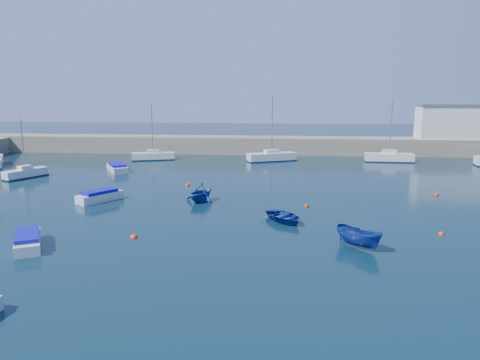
# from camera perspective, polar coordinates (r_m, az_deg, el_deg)

# --- Properties ---
(ground) EXTENTS (220.00, 220.00, 0.00)m
(ground) POSITION_cam_1_polar(r_m,az_deg,el_deg) (29.54, -3.22, -9.04)
(ground) COLOR #0B2432
(ground) RESTS_ON ground
(back_wall) EXTENTS (96.00, 4.50, 2.60)m
(back_wall) POSITION_cam_1_polar(r_m,az_deg,el_deg) (74.09, 1.70, 4.27)
(back_wall) COLOR gray
(back_wall) RESTS_ON ground
(harbor_office) EXTENTS (10.00, 4.00, 5.00)m
(harbor_office) POSITION_cam_1_polar(r_m,az_deg,el_deg) (78.10, 24.42, 6.44)
(harbor_office) COLOR silver
(harbor_office) RESTS_ON back_wall
(sailboat_3) EXTENTS (3.64, 5.04, 6.74)m
(sailboat_3) POSITION_cam_1_polar(r_m,az_deg,el_deg) (59.22, -24.69, 0.78)
(sailboat_3) COLOR silver
(sailboat_3) RESTS_ON ground
(sailboat_5) EXTENTS (6.22, 3.34, 7.94)m
(sailboat_5) POSITION_cam_1_polar(r_m,az_deg,el_deg) (68.36, -10.55, 2.91)
(sailboat_5) COLOR silver
(sailboat_5) RESTS_ON ground
(sailboat_6) EXTENTS (7.09, 4.46, 9.07)m
(sailboat_6) POSITION_cam_1_polar(r_m,az_deg,el_deg) (66.36, 3.87, 2.87)
(sailboat_6) COLOR silver
(sailboat_6) RESTS_ON ground
(sailboat_7) EXTENTS (6.66, 2.18, 8.74)m
(sailboat_7) POSITION_cam_1_polar(r_m,az_deg,el_deg) (68.82, 17.72, 2.68)
(sailboat_7) COLOR silver
(sailboat_7) RESTS_ON ground
(motorboat_0) EXTENTS (3.30, 4.51, 0.96)m
(motorboat_0) POSITION_cam_1_polar(r_m,az_deg,el_deg) (33.58, -24.45, -6.74)
(motorboat_0) COLOR silver
(motorboat_0) RESTS_ON ground
(motorboat_1) EXTENTS (3.61, 4.28, 1.03)m
(motorboat_1) POSITION_cam_1_polar(r_m,az_deg,el_deg) (44.66, -16.73, -1.87)
(motorboat_1) COLOR silver
(motorboat_1) RESTS_ON ground
(motorboat_2) EXTENTS (3.95, 5.09, 1.01)m
(motorboat_2) POSITION_cam_1_polar(r_m,az_deg,el_deg) (60.05, -14.74, 1.49)
(motorboat_2) COLOR silver
(motorboat_2) RESTS_ON ground
(dinghy_center) EXTENTS (4.39, 4.65, 0.78)m
(dinghy_center) POSITION_cam_1_polar(r_m,az_deg,el_deg) (36.46, 5.41, -4.48)
(dinghy_center) COLOR navy
(dinghy_center) RESTS_ON ground
(dinghy_left) EXTENTS (4.04, 4.23, 1.73)m
(dinghy_left) POSITION_cam_1_polar(r_m,az_deg,el_deg) (42.67, -4.83, -1.50)
(dinghy_left) COLOR navy
(dinghy_left) RESTS_ON ground
(dinghy_right) EXTENTS (3.34, 3.39, 1.34)m
(dinghy_right) POSITION_cam_1_polar(r_m,az_deg,el_deg) (31.44, 14.28, -6.83)
(dinghy_right) COLOR navy
(dinghy_right) RESTS_ON ground
(buoy_0) EXTENTS (0.50, 0.50, 0.50)m
(buoy_0) POSITION_cam_1_polar(r_m,az_deg,el_deg) (33.44, -12.82, -6.87)
(buoy_0) COLOR #FF340D
(buoy_0) RESTS_ON ground
(buoy_1) EXTENTS (0.46, 0.46, 0.46)m
(buoy_1) POSITION_cam_1_polar(r_m,az_deg,el_deg) (41.34, 8.10, -3.22)
(buoy_1) COLOR #B52D0D
(buoy_1) RESTS_ON ground
(buoy_2) EXTENTS (0.41, 0.41, 0.41)m
(buoy_2) POSITION_cam_1_polar(r_m,az_deg,el_deg) (36.23, 23.33, -6.12)
(buoy_2) COLOR #FF340D
(buoy_2) RESTS_ON ground
(buoy_3) EXTENTS (0.50, 0.50, 0.50)m
(buoy_3) POSITION_cam_1_polar(r_m,az_deg,el_deg) (49.96, -6.42, -0.67)
(buoy_3) COLOR #FF340D
(buoy_3) RESTS_ON ground
(buoy_4) EXTENTS (0.50, 0.50, 0.50)m
(buoy_4) POSITION_cam_1_polar(r_m,az_deg,el_deg) (49.03, 22.81, -1.72)
(buoy_4) COLOR #B52D0D
(buoy_4) RESTS_ON ground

